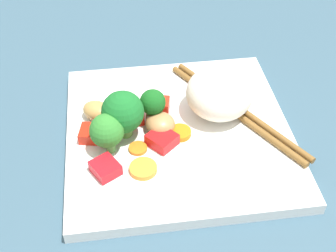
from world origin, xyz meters
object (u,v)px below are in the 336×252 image
(broccoli_floret_1, at_px, (153,103))
(square_plate, at_px, (178,133))
(chopstick_pair, at_px, (236,110))
(carrot_slice_0, at_px, (180,133))
(rice_mound, at_px, (220,93))

(broccoli_floret_1, bearing_deg, square_plate, 147.95)
(square_plate, xyz_separation_m, broccoli_floret_1, (0.03, -0.02, 0.04))
(chopstick_pair, bearing_deg, broccoli_floret_1, 60.47)
(broccoli_floret_1, xyz_separation_m, carrot_slice_0, (-0.03, 0.03, -0.03))
(carrot_slice_0, distance_m, chopstick_pair, 0.08)
(carrot_slice_0, bearing_deg, broccoli_floret_1, -45.18)
(rice_mound, distance_m, broccoli_floret_1, 0.09)
(square_plate, height_order, carrot_slice_0, carrot_slice_0)
(square_plate, bearing_deg, broccoli_floret_1, -32.05)
(rice_mound, xyz_separation_m, chopstick_pair, (-0.02, 0.01, -0.03))
(broccoli_floret_1, relative_size, carrot_slice_0, 1.79)
(broccoli_floret_1, distance_m, carrot_slice_0, 0.05)
(rice_mound, xyz_separation_m, broccoli_floret_1, (0.09, 0.01, -0.00))
(carrot_slice_0, relative_size, chopstick_pair, 0.12)
(rice_mound, relative_size, chopstick_pair, 0.41)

